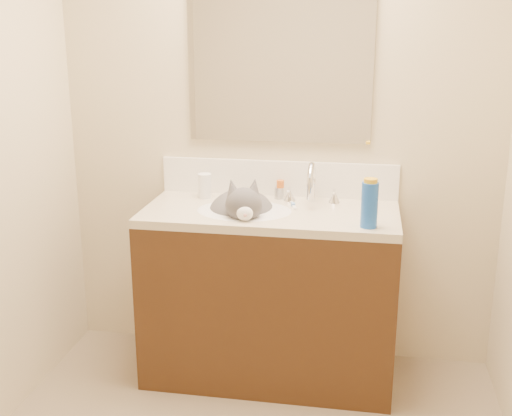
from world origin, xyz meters
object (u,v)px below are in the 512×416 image
at_px(pill_bottle, 205,186).
at_px(silver_jar, 279,193).
at_px(faucet, 311,187).
at_px(amber_bottle, 280,189).
at_px(basin, 244,224).
at_px(vanity_cabinet, 270,298).
at_px(spray_can, 369,205).
at_px(cat, 242,213).

bearing_deg(pill_bottle, silver_jar, 7.03).
xyz_separation_m(faucet, amber_bottle, (-0.16, 0.07, -0.04)).
bearing_deg(basin, amber_bottle, 59.93).
distance_m(basin, silver_jar, 0.29).
bearing_deg(vanity_cabinet, spray_can, -22.50).
bearing_deg(silver_jar, cat, -125.19).
bearing_deg(cat, pill_bottle, 128.67).
height_order(silver_jar, spray_can, spray_can).
distance_m(amber_bottle, spray_can, 0.60).
bearing_deg(cat, spray_can, -32.36).
bearing_deg(cat, basin, -75.79).
distance_m(vanity_cabinet, amber_bottle, 0.54).
bearing_deg(faucet, amber_bottle, 156.07).
bearing_deg(basin, silver_jar, 60.49).
relative_size(faucet, amber_bottle, 2.99).
xyz_separation_m(basin, faucet, (0.30, 0.17, 0.16)).
relative_size(basin, faucet, 1.61).
height_order(vanity_cabinet, faucet, faucet).
height_order(basin, faucet, faucet).
distance_m(faucet, cat, 0.36).
bearing_deg(faucet, cat, -155.83).
bearing_deg(pill_bottle, cat, -36.36).
distance_m(vanity_cabinet, cat, 0.45).
xyz_separation_m(basin, silver_jar, (0.13, 0.24, 0.10)).
height_order(cat, silver_jar, cat).
bearing_deg(amber_bottle, silver_jar, -149.02).
bearing_deg(cat, faucet, 9.20).
distance_m(basin, pill_bottle, 0.33).
height_order(silver_jar, amber_bottle, amber_bottle).
relative_size(faucet, spray_can, 1.42).
xyz_separation_m(faucet, silver_jar, (-0.17, 0.07, -0.06)).
relative_size(vanity_cabinet, faucet, 4.29).
distance_m(silver_jar, spray_can, 0.60).
bearing_deg(spray_can, cat, 162.61).
bearing_deg(basin, faucet, 29.12).
xyz_separation_m(vanity_cabinet, silver_jar, (0.01, 0.21, 0.48)).
distance_m(pill_bottle, amber_bottle, 0.38).
bearing_deg(spray_can, basin, 164.57).
relative_size(silver_jar, spray_can, 0.29).
height_order(basin, pill_bottle, pill_bottle).
bearing_deg(spray_can, pill_bottle, 156.78).
relative_size(cat, silver_jar, 8.42).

